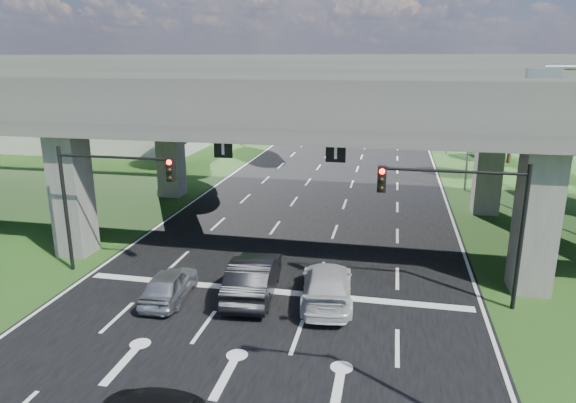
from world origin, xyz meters
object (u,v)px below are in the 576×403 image
(streetlight_far, at_px, (466,114))
(car_silver, at_px, (169,285))
(signal_right, at_px, (466,207))
(car_dark, at_px, (253,277))
(streetlight_beyond, at_px, (447,98))
(car_white, at_px, (327,285))
(signal_left, at_px, (105,188))

(streetlight_far, distance_m, car_silver, 26.72)
(signal_right, relative_size, car_dark, 1.16)
(streetlight_beyond, relative_size, car_dark, 1.93)
(car_dark, bearing_deg, car_white, 174.73)
(car_dark, bearing_deg, car_silver, 13.00)
(signal_left, xyz_separation_m, car_silver, (3.81, -2.05, -3.50))
(signal_right, relative_size, streetlight_far, 0.60)
(streetlight_beyond, bearing_deg, car_dark, -106.22)
(car_white, bearing_deg, car_dark, -6.59)
(signal_right, height_order, streetlight_far, streetlight_far)
(signal_right, distance_m, streetlight_beyond, 36.17)
(signal_right, bearing_deg, car_dark, -173.66)
(signal_right, height_order, signal_left, same)
(signal_left, relative_size, streetlight_far, 0.60)
(signal_right, xyz_separation_m, car_silver, (-11.83, -2.05, -3.50))
(car_silver, bearing_deg, signal_right, -174.01)
(signal_right, relative_size, car_silver, 1.55)
(signal_left, distance_m, streetlight_beyond, 40.30)
(signal_right, height_order, car_silver, signal_right)
(car_silver, distance_m, car_white, 6.60)
(car_white, bearing_deg, signal_right, -176.56)
(signal_left, height_order, car_silver, signal_left)
(signal_left, height_order, car_white, signal_left)
(car_dark, relative_size, car_white, 1.02)
(signal_left, distance_m, streetlight_far, 26.95)
(signal_right, distance_m, car_silver, 12.51)
(signal_right, bearing_deg, signal_left, 180.00)
(streetlight_far, relative_size, car_dark, 1.93)
(signal_left, bearing_deg, car_dark, -7.50)
(car_silver, relative_size, car_dark, 0.75)
(signal_left, bearing_deg, car_silver, -28.22)
(signal_right, height_order, streetlight_beyond, streetlight_beyond)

